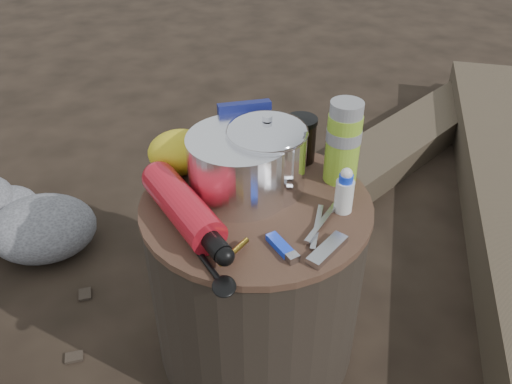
{
  "coord_description": "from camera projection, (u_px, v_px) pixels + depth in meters",
  "views": [
    {
      "loc": [
        -0.09,
        -0.9,
        1.13
      ],
      "look_at": [
        0.0,
        0.0,
        0.48
      ],
      "focal_mm": 37.23,
      "sensor_mm": 36.0,
      "label": 1
    }
  ],
  "objects": [
    {
      "name": "ground",
      "position": [
        256.0,
        340.0,
        1.39
      ],
      "size": [
        60.0,
        60.0,
        0.0
      ],
      "primitive_type": "plane",
      "color": "black",
      "rests_on": "ground"
    },
    {
      "name": "stump",
      "position": [
        256.0,
        278.0,
        1.26
      ],
      "size": [
        0.49,
        0.49,
        0.45
      ],
      "primitive_type": "cylinder",
      "color": "black",
      "rests_on": "ground"
    },
    {
      "name": "log_small",
      "position": [
        423.0,
        129.0,
        2.22
      ],
      "size": [
        1.09,
        0.95,
        0.1
      ],
      "primitive_type": "cube",
      "rotation": [
        0.0,
        0.0,
        -0.88
      ],
      "color": "#403528",
      "rests_on": "ground"
    },
    {
      "name": "foil_windscreen",
      "position": [
        239.0,
        165.0,
        1.12
      ],
      "size": [
        0.22,
        0.22,
        0.13
      ],
      "primitive_type": "cylinder",
      "color": "white",
      "rests_on": "stump"
    },
    {
      "name": "camping_pot",
      "position": [
        267.0,
        155.0,
        1.12
      ],
      "size": [
        0.17,
        0.17,
        0.17
      ],
      "primitive_type": "cylinder",
      "color": "silver",
      "rests_on": "stump"
    },
    {
      "name": "fuel_bottle",
      "position": [
        183.0,
        207.0,
        1.05
      ],
      "size": [
        0.2,
        0.31,
        0.07
      ],
      "primitive_type": null,
      "rotation": [
        0.0,
        0.0,
        0.46
      ],
      "color": "red",
      "rests_on": "stump"
    },
    {
      "name": "thermos",
      "position": [
        343.0,
        143.0,
        1.15
      ],
      "size": [
        0.07,
        0.07,
        0.19
      ],
      "primitive_type": "cylinder",
      "color": "#84AF2A",
      "rests_on": "stump"
    },
    {
      "name": "travel_mug",
      "position": [
        300.0,
        140.0,
        1.24
      ],
      "size": [
        0.07,
        0.07,
        0.11
      ],
      "primitive_type": "cylinder",
      "color": "black",
      "rests_on": "stump"
    },
    {
      "name": "stuff_sack",
      "position": [
        181.0,
        152.0,
        1.2
      ],
      "size": [
        0.15,
        0.12,
        0.1
      ],
      "primitive_type": "ellipsoid",
      "color": "gold",
      "rests_on": "stump"
    },
    {
      "name": "food_pouch",
      "position": [
        245.0,
        135.0,
        1.21
      ],
      "size": [
        0.12,
        0.04,
        0.15
      ],
      "primitive_type": "cube",
      "rotation": [
        0.0,
        0.0,
        0.12
      ],
      "color": "#0F1552",
      "rests_on": "stump"
    },
    {
      "name": "lighter",
      "position": [
        280.0,
        245.0,
        1.01
      ],
      "size": [
        0.06,
        0.09,
        0.02
      ],
      "primitive_type": "cube",
      "rotation": [
        0.0,
        0.0,
        0.44
      ],
      "color": "blue",
      "rests_on": "stump"
    },
    {
      "name": "multitool",
      "position": [
        327.0,
        250.0,
        1.0
      ],
      "size": [
        0.09,
        0.09,
        0.01
      ],
      "primitive_type": "cube",
      "rotation": [
        0.0,
        0.0,
        -0.78
      ],
      "color": "#A8A8AD",
      "rests_on": "stump"
    },
    {
      "name": "pot_grabber",
      "position": [
        317.0,
        226.0,
        1.05
      ],
      "size": [
        0.1,
        0.14,
        0.01
      ],
      "primitive_type": null,
      "rotation": [
        0.0,
        0.0,
        -0.47
      ],
      "color": "#A8A8AD",
      "rests_on": "stump"
    },
    {
      "name": "spork",
      "position": [
        204.0,
        259.0,
        0.97
      ],
      "size": [
        0.1,
        0.17,
        0.01
      ],
      "primitive_type": null,
      "rotation": [
        0.0,
        0.0,
        0.43
      ],
      "color": "black",
      "rests_on": "stump"
    },
    {
      "name": "squeeze_bottle",
      "position": [
        344.0,
        192.0,
        1.08
      ],
      "size": [
        0.04,
        0.04,
        0.09
      ],
      "primitive_type": "cylinder",
      "color": "silver",
      "rests_on": "stump"
    }
  ]
}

